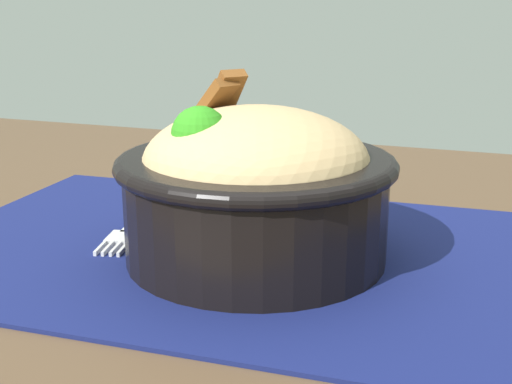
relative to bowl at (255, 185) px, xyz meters
name	(u,v)px	position (x,y,z in m)	size (l,w,h in m)	color
table	(216,326)	(0.04, -0.01, -0.13)	(1.31, 0.87, 0.78)	#4C3826
placemat	(226,248)	(0.03, -0.01, -0.06)	(0.47, 0.32, 0.00)	#11194C
bowl	(255,185)	(0.00, 0.00, 0.00)	(0.21, 0.21, 0.14)	black
fork	(129,230)	(0.12, -0.01, -0.05)	(0.04, 0.12, 0.00)	silver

